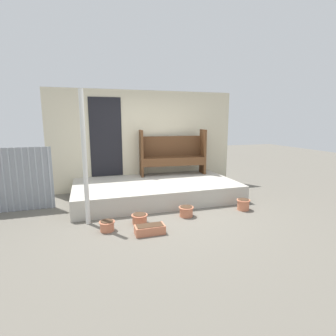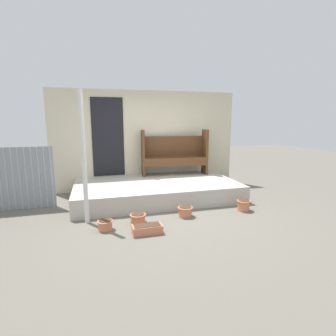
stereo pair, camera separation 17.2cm
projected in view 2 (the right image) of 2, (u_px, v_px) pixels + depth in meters
ground_plane at (167, 212)px, 5.32m from camera, size 24.00×24.00×0.00m
porch_slab at (157, 190)px, 6.25m from camera, size 3.76×2.05×0.39m
house_wall at (146, 140)px, 7.04m from camera, size 4.96×0.08×2.60m
support_post at (84, 159)px, 4.56m from camera, size 0.08×0.08×2.35m
bench at (174, 152)px, 6.99m from camera, size 1.77×0.53×1.20m
flower_pot_left at (105, 224)px, 4.44m from camera, size 0.27×0.27×0.18m
flower_pot_middle at (138, 218)px, 4.74m from camera, size 0.30×0.30×0.18m
flower_pot_right at (185, 211)px, 5.06m from camera, size 0.29×0.29×0.20m
flower_pot_far_right at (244, 205)px, 5.38m from camera, size 0.28×0.28×0.23m
planter_box_rect at (147, 229)px, 4.31m from camera, size 0.49×0.23×0.15m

